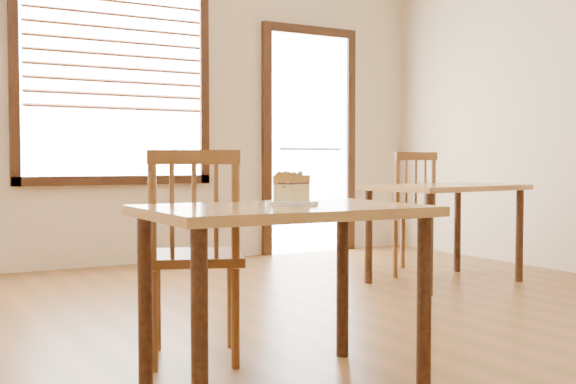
% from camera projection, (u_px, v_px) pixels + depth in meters
% --- Properties ---
extents(window_right, '(1.76, 0.10, 1.96)m').
position_uv_depth(window_right, '(115.00, 60.00, 6.31)').
color(window_right, white).
rests_on(window_right, room_shell).
extents(entry_door, '(1.08, 0.06, 2.29)m').
position_uv_depth(entry_door, '(309.00, 135.00, 7.33)').
color(entry_door, white).
rests_on(entry_door, ground).
extents(cafe_table_main, '(1.12, 0.75, 0.75)m').
position_uv_depth(cafe_table_main, '(283.00, 233.00, 2.92)').
color(cafe_table_main, '#AC6E42').
rests_on(cafe_table_main, ground).
extents(cafe_chair_main, '(0.58, 0.58, 0.99)m').
position_uv_depth(cafe_chair_main, '(194.00, 254.00, 3.33)').
color(cafe_chair_main, brown).
rests_on(cafe_chair_main, ground).
extents(cafe_table_second, '(1.21, 0.87, 0.75)m').
position_uv_depth(cafe_table_second, '(445.00, 198.00, 5.50)').
color(cafe_table_second, '#AC6E42').
rests_on(cafe_table_second, ground).
extents(cafe_chair_second, '(0.46, 0.46, 1.01)m').
position_uv_depth(cafe_chair_second, '(403.00, 212.00, 5.94)').
color(cafe_chair_second, brown).
rests_on(cafe_chair_second, ground).
extents(plate, '(0.22, 0.22, 0.02)m').
position_uv_depth(plate, '(292.00, 203.00, 2.96)').
color(plate, white).
rests_on(plate, cafe_table_main).
extents(cake_slice, '(0.16, 0.14, 0.12)m').
position_uv_depth(cake_slice, '(291.00, 186.00, 2.96)').
color(cake_slice, '#FFDC90').
rests_on(cake_slice, plate).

